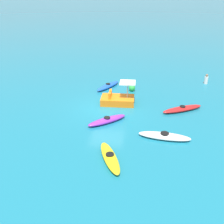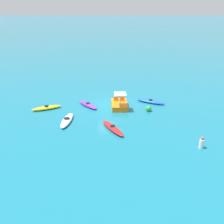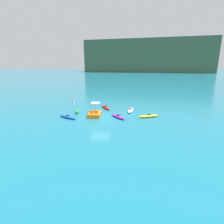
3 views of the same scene
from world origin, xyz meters
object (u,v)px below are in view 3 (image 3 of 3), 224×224
object	(u,v)px
kayak_yellow	(149,116)
person_near_shore	(73,101)
pedal_boat_orange	(95,114)
buoy_green	(77,112)
kayak_white	(130,110)
kayak_red	(106,107)
kayak_purple	(118,117)
kayak_blue	(68,117)

from	to	relation	value
kayak_yellow	person_near_shore	xyz separation A→B (m)	(-12.49, 6.70, 0.22)
pedal_boat_orange	person_near_shore	distance (m)	9.06
buoy_green	kayak_white	bearing A→B (deg)	18.27
kayak_red	pedal_boat_orange	bearing A→B (deg)	-98.07
kayak_yellow	buoy_green	size ratio (longest dim) A/B	5.21
kayak_red	kayak_purple	bearing A→B (deg)	-63.27
kayak_purple	kayak_blue	xyz separation A→B (m)	(-6.29, -0.96, -0.00)
kayak_purple	person_near_shore	bearing A→B (deg)	138.98
kayak_white	kayak_purple	world-z (taller)	same
kayak_purple	pedal_boat_orange	size ratio (longest dim) A/B	0.98
kayak_blue	buoy_green	size ratio (longest dim) A/B	5.40
buoy_green	kayak_yellow	bearing A→B (deg)	-1.95
kayak_purple	kayak_red	bearing A→B (deg)	116.73
kayak_yellow	kayak_red	xyz separation A→B (m)	(-6.33, 4.07, -0.00)
kayak_red	pedal_boat_orange	distance (m)	4.61
kayak_red	kayak_blue	size ratio (longest dim) A/B	1.03
kayak_purple	buoy_green	distance (m)	5.91
kayak_purple	pedal_boat_orange	xyz separation A→B (m)	(-3.09, 0.30, 0.17)
kayak_purple	kayak_red	distance (m)	5.44
kayak_purple	buoy_green	size ratio (longest dim) A/B	4.60
buoy_green	pedal_boat_orange	bearing A→B (deg)	-16.85
kayak_white	pedal_boat_orange	distance (m)	5.56
kayak_white	kayak_red	world-z (taller)	same
kayak_red	kayak_blue	distance (m)	6.97
kayak_white	kayak_blue	world-z (taller)	same
pedal_boat_orange	kayak_red	bearing A→B (deg)	81.93
kayak_red	kayak_white	bearing A→B (deg)	-19.13
pedal_boat_orange	kayak_yellow	bearing A→B (deg)	4.02
kayak_yellow	kayak_purple	world-z (taller)	same
kayak_white	kayak_red	size ratio (longest dim) A/B	1.00
kayak_blue	person_near_shore	xyz separation A→B (m)	(-2.31, 8.44, 0.22)
kayak_white	person_near_shore	size ratio (longest dim) A/B	3.36
kayak_red	person_near_shore	xyz separation A→B (m)	(-6.16, 2.63, 0.22)
kayak_purple	person_near_shore	xyz separation A→B (m)	(-8.60, 7.48, 0.22)
kayak_yellow	buoy_green	xyz separation A→B (m)	(-9.69, 0.33, 0.10)
kayak_yellow	pedal_boat_orange	distance (m)	7.00
kayak_blue	kayak_yellow	bearing A→B (deg)	9.71
kayak_white	buoy_green	world-z (taller)	buoy_green
kayak_red	pedal_boat_orange	size ratio (longest dim) A/B	1.18
kayak_purple	kayak_white	bearing A→B (deg)	67.65
kayak_yellow	kayak_purple	bearing A→B (deg)	-168.55
kayak_yellow	person_near_shore	distance (m)	14.17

